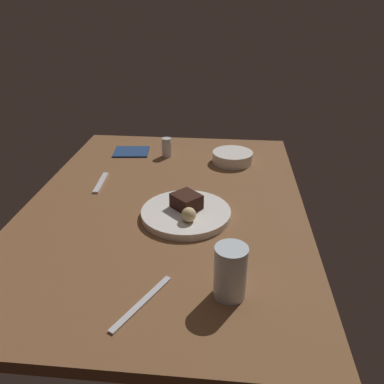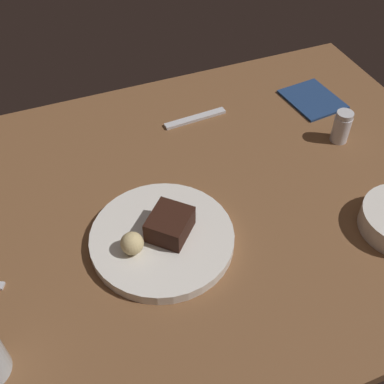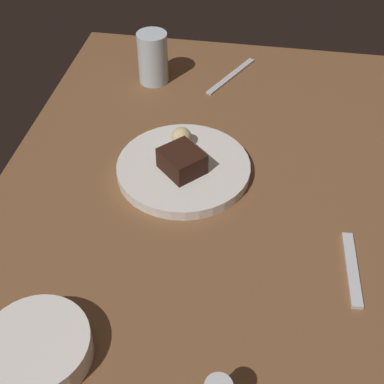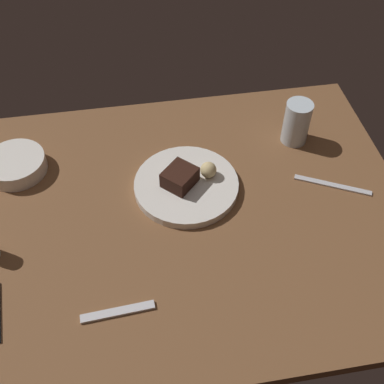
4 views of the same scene
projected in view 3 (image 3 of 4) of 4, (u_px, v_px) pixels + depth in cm
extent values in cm
cube|color=brown|center=(215.00, 210.00, 97.56)|extent=(120.00, 84.00, 3.00)
cylinder|color=white|center=(184.00, 168.00, 102.06)|extent=(25.68, 25.68, 2.10)
cube|color=black|center=(182.00, 161.00, 98.74)|extent=(10.02, 10.04, 4.26)
sphere|color=#DBC184|center=(181.00, 137.00, 104.18)|extent=(4.00, 4.00, 4.00)
cylinder|color=silver|center=(153.00, 58.00, 122.49)|extent=(6.97, 6.97, 12.02)
cylinder|color=white|center=(38.00, 348.00, 73.29)|extent=(15.07, 15.07, 4.16)
cube|color=silver|center=(352.00, 269.00, 85.43)|extent=(15.08, 2.71, 0.70)
cube|color=silver|center=(231.00, 76.00, 127.61)|extent=(17.58, 9.85, 0.50)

